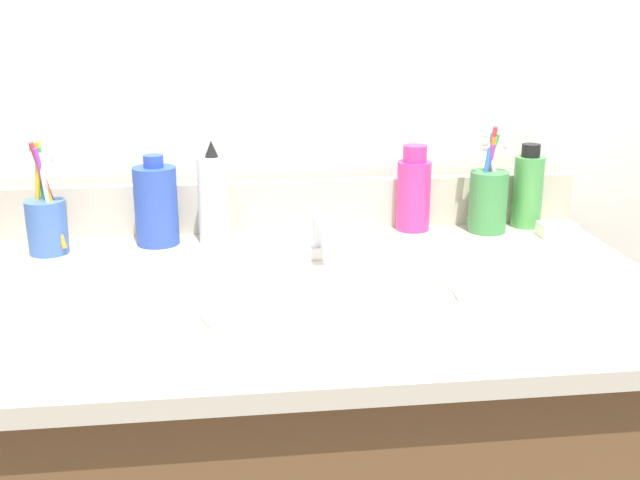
{
  "coord_description": "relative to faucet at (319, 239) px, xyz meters",
  "views": [
    {
      "loc": [
        -0.12,
        -1.05,
        1.26
      ],
      "look_at": [
        0.01,
        0.0,
        0.94
      ],
      "focal_mm": 43.3,
      "sensor_mm": 36.0,
      "label": 1
    }
  ],
  "objects": [
    {
      "name": "bottle_shampoo_blue",
      "position": [
        -0.26,
        0.1,
        0.04
      ],
      "size": [
        0.07,
        0.07,
        0.15
      ],
      "color": "#2D4CB2",
      "rests_on": "countertop"
    },
    {
      "name": "bottle_soap_pink",
      "position": [
        0.19,
        0.13,
        0.04
      ],
      "size": [
        0.06,
        0.06,
        0.15
      ],
      "color": "#D8338C",
      "rests_on": "countertop"
    },
    {
      "name": "soap_bar",
      "position": [
        0.43,
        0.06,
        -0.02
      ],
      "size": [
        0.06,
        0.04,
        0.02
      ],
      "primitive_type": "cube",
      "color": "white",
      "rests_on": "countertop"
    },
    {
      "name": "bottle_toner_green",
      "position": [
        0.4,
        0.13,
        0.04
      ],
      "size": [
        0.05,
        0.05,
        0.15
      ],
      "color": "#4C9E4C",
      "rests_on": "countertop"
    },
    {
      "name": "backsplash",
      "position": [
        -0.02,
        0.16,
        0.02
      ],
      "size": [
        1.04,
        0.02,
        0.09
      ],
      "primitive_type": "cube",
      "color": "beige",
      "rests_on": "countertop"
    },
    {
      "name": "sink_basin",
      "position": [
        0.0,
        -0.19,
        -0.06
      ],
      "size": [
        0.38,
        0.38,
        0.11
      ],
      "color": "white",
      "rests_on": "countertop"
    },
    {
      "name": "bottle_lotion_white",
      "position": [
        -0.17,
        0.09,
        0.05
      ],
      "size": [
        0.05,
        0.05,
        0.18
      ],
      "color": "white",
      "rests_on": "countertop"
    },
    {
      "name": "cup_blue_plastic",
      "position": [
        -0.44,
        0.07,
        0.03
      ],
      "size": [
        0.07,
        0.08,
        0.19
      ],
      "color": "#3F66B7",
      "rests_on": "countertop"
    },
    {
      "name": "back_wall",
      "position": [
        -0.02,
        0.22,
        -0.24
      ],
      "size": [
        2.14,
        0.04,
        1.3
      ],
      "primitive_type": "cube",
      "color": "white",
      "rests_on": "ground_plane"
    },
    {
      "name": "faucet",
      "position": [
        0.0,
        0.0,
        0.0
      ],
      "size": [
        0.16,
        0.1,
        0.08
      ],
      "color": "silver",
      "rests_on": "countertop"
    },
    {
      "name": "cup_green",
      "position": [
        0.32,
        0.1,
        0.03
      ],
      "size": [
        0.07,
        0.08,
        0.19
      ],
      "color": "#3F8C47",
      "rests_on": "countertop"
    },
    {
      "name": "countertop",
      "position": [
        -0.02,
        -0.14,
        -0.04
      ],
      "size": [
        1.04,
        0.63,
        0.03
      ],
      "primitive_type": "cube",
      "color": "beige",
      "rests_on": "vanity_cabinet"
    }
  ]
}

